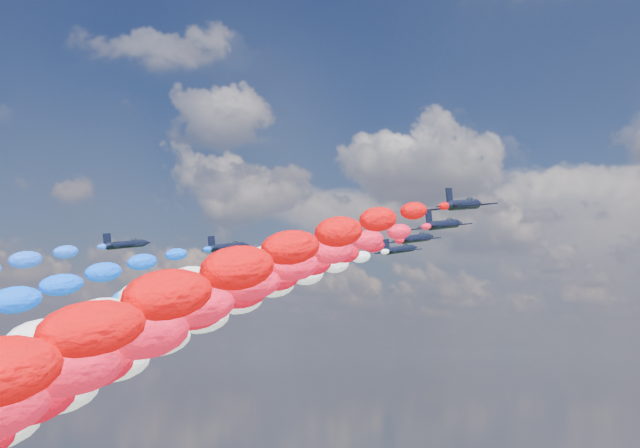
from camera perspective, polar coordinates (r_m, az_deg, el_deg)
The scene contains 14 objects.
jet_0 at distance 153.75m, azimuth -12.80°, elevation -1.34°, with size 8.81×11.81×2.60m, color black, non-canonical shape.
jet_1 at distance 154.20m, azimuth -6.17°, elevation -1.53°, with size 8.81×11.81×2.60m, color black, non-canonical shape.
jet_2 at distance 155.00m, azimuth 0.07°, elevation -1.62°, with size 8.81×11.81×2.60m, color black, non-canonical shape.
trail_2 at distance 115.95m, azimuth -16.34°, elevation -8.33°, with size 6.62×103.63×43.00m, color #0F5CFF, non-canonical shape.
jet_3 at distance 144.22m, azimuth 1.46°, elevation -1.08°, with size 8.81×11.81×2.60m, color black, non-canonical shape.
trail_3 at distance 104.50m, azimuth -16.17°, elevation -8.33°, with size 6.62×103.63×43.00m, color white, non-canonical shape.
jet_4 at distance 157.79m, azimuth 5.32°, elevation -1.70°, with size 8.81×11.81×2.60m, color black, non-canonical shape.
trail_4 at distance 114.89m, azimuth -9.03°, elevation -8.56°, with size 6.62×103.63×43.00m, color white, non-canonical shape.
jet_5 at distance 142.90m, azimuth 6.36°, elevation -0.96°, with size 8.81×11.81×2.60m, color black, non-canonical shape.
trail_5 at distance 99.68m, azimuth -9.70°, elevation -8.55°, with size 6.62×103.63×43.00m, color red, non-canonical shape.
jet_6 at distance 128.22m, azimuth 8.18°, elevation -0.04°, with size 8.81×11.81×2.60m, color black, non-canonical shape.
trail_6 at distance 84.23m, azimuth -9.81°, elevation -8.54°, with size 6.62×103.63×43.00m, color #F9112E, non-canonical shape.
jet_7 at distance 111.57m, azimuth 9.50°, elevation 1.27°, with size 8.81×11.81×2.60m, color black, non-canonical shape.
trail_7 at distance 67.41m, azimuth -12.15°, elevation -8.48°, with size 6.62×103.63×43.00m, color red, non-canonical shape.
Camera 1 is at (83.78, -105.60, 84.81)m, focal length 48.18 mm.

